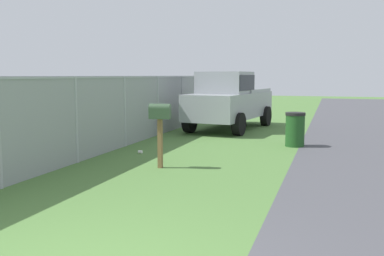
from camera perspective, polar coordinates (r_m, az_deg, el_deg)
name	(u,v)px	position (r m, az deg, el deg)	size (l,w,h in m)	color
mailbox	(160,117)	(9.22, -4.21, 1.43)	(0.26, 0.47, 1.37)	brown
pickup_truck	(229,99)	(15.92, 4.82, 3.75)	(4.99, 2.56, 2.09)	#93999E
trash_bin	(295,129)	(12.42, 13.29, -0.17)	(0.55, 0.55, 0.95)	#1E4C1E
fence_section	(125,109)	(12.17, -8.79, 2.46)	(14.45, 0.07, 1.94)	#9EA3A8
litter_cup_midfield_b	(140,152)	(11.12, -6.76, -3.11)	(0.08, 0.08, 0.10)	white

